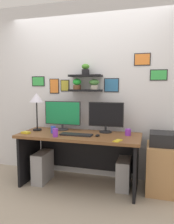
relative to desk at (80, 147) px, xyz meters
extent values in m
plane|color=tan|center=(0.00, -0.06, -0.54)|extent=(8.00, 8.00, 0.00)
cube|color=silver|center=(0.00, 0.38, 0.81)|extent=(4.40, 0.04, 2.70)
cube|color=black|center=(0.00, 0.26, 0.81)|extent=(0.49, 0.20, 0.03)
cube|color=black|center=(0.00, 0.26, 1.03)|extent=(0.49, 0.20, 0.03)
cylinder|color=#B2A899|center=(0.13, 0.26, 0.86)|extent=(0.11, 0.11, 0.06)
ellipsoid|color=#4B8941|center=(0.13, 0.26, 0.93)|extent=(0.15, 0.15, 0.09)
cylinder|color=black|center=(0.00, 0.26, 1.08)|extent=(0.12, 0.12, 0.08)
ellipsoid|color=#43862A|center=(0.00, 0.26, 1.16)|extent=(0.12, 0.12, 0.08)
cylinder|color=brown|center=(-0.13, 0.26, 0.86)|extent=(0.12, 0.12, 0.07)
ellipsoid|color=green|center=(-0.13, 0.26, 0.94)|extent=(0.13, 0.13, 0.10)
cube|color=black|center=(1.04, 0.36, 1.03)|extent=(0.24, 0.02, 0.15)
cube|color=green|center=(1.04, 0.35, 1.03)|extent=(0.21, 0.00, 0.13)
cube|color=black|center=(0.81, 0.36, 1.25)|extent=(0.23, 0.02, 0.17)
cube|color=orange|center=(0.81, 0.35, 1.25)|extent=(0.20, 0.00, 0.15)
cube|color=black|center=(-0.55, 0.36, 0.87)|extent=(0.16, 0.02, 0.24)
cube|color=orange|center=(-0.55, 0.35, 0.87)|extent=(0.14, 0.00, 0.21)
cube|color=black|center=(-0.37, 0.36, 0.88)|extent=(0.14, 0.02, 0.18)
cube|color=gold|center=(-0.37, 0.35, 0.88)|extent=(0.12, 0.00, 0.16)
cube|color=black|center=(0.38, 0.36, 0.89)|extent=(0.22, 0.02, 0.21)
cube|color=teal|center=(0.38, 0.35, 0.89)|extent=(0.20, 0.00, 0.18)
cube|color=black|center=(-0.84, 0.36, 0.95)|extent=(0.22, 0.02, 0.16)
cube|color=green|center=(-0.84, 0.35, 0.95)|extent=(0.20, 0.00, 0.14)
cube|color=brown|center=(0.00, -0.06, 0.19)|extent=(1.70, 0.68, 0.04)
cube|color=black|center=(-0.79, -0.06, -0.19)|extent=(0.04, 0.62, 0.71)
cube|color=black|center=(0.79, -0.06, -0.19)|extent=(0.04, 0.62, 0.71)
cube|color=black|center=(0.00, 0.24, -0.15)|extent=(1.50, 0.02, 0.50)
cylinder|color=#2D2D33|center=(-0.34, 0.15, 0.22)|extent=(0.18, 0.18, 0.02)
cylinder|color=#2D2D33|center=(-0.34, 0.15, 0.26)|extent=(0.03, 0.03, 0.08)
cube|color=#2D2D33|center=(-0.34, 0.16, 0.47)|extent=(0.57, 0.02, 0.36)
cube|color=#198C4C|center=(-0.34, 0.15, 0.47)|extent=(0.55, 0.00, 0.33)
cylinder|color=black|center=(0.34, 0.15, 0.22)|extent=(0.18, 0.18, 0.02)
cylinder|color=black|center=(0.34, 0.15, 0.26)|extent=(0.03, 0.03, 0.08)
cube|color=black|center=(0.34, 0.16, 0.47)|extent=(0.51, 0.02, 0.35)
cube|color=black|center=(0.34, 0.15, 0.47)|extent=(0.49, 0.00, 0.33)
cube|color=black|center=(-0.01, -0.14, 0.22)|extent=(0.44, 0.14, 0.02)
ellipsoid|color=black|center=(0.28, -0.14, 0.22)|extent=(0.06, 0.09, 0.03)
cylinder|color=black|center=(-0.69, 0.01, 0.22)|extent=(0.13, 0.13, 0.02)
cylinder|color=black|center=(-0.69, 0.01, 0.43)|extent=(0.02, 0.02, 0.41)
cone|color=silver|center=(-0.69, 0.01, 0.70)|extent=(0.21, 0.21, 0.13)
cube|color=yellow|center=(0.57, -0.31, 0.21)|extent=(0.11, 0.16, 0.01)
cylinder|color=purple|center=(0.67, 0.04, 0.25)|extent=(0.08, 0.08, 0.09)
cylinder|color=blue|center=(-0.37, -0.10, 0.26)|extent=(0.07, 0.07, 0.10)
cube|color=yellow|center=(-0.75, -0.22, 0.22)|extent=(0.14, 0.11, 0.02)
cylinder|color=purple|center=(-0.25, -0.30, 0.26)|extent=(0.07, 0.07, 0.11)
cube|color=tan|center=(1.14, 0.08, -0.22)|extent=(0.44, 0.50, 0.64)
cube|color=black|center=(1.14, 0.08, 0.18)|extent=(0.38, 0.34, 0.17)
cube|color=#99999E|center=(-0.57, -0.07, -0.32)|extent=(0.18, 0.40, 0.45)
cube|color=#99999E|center=(0.62, 0.05, -0.34)|extent=(0.18, 0.40, 0.41)
camera|label=1|loc=(0.94, -2.93, 0.88)|focal=35.32mm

